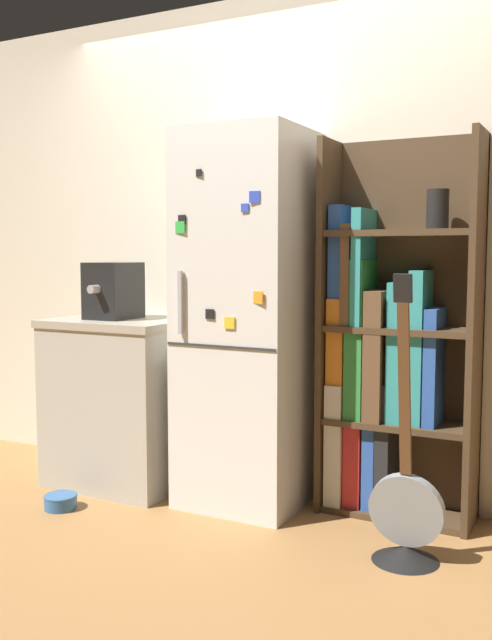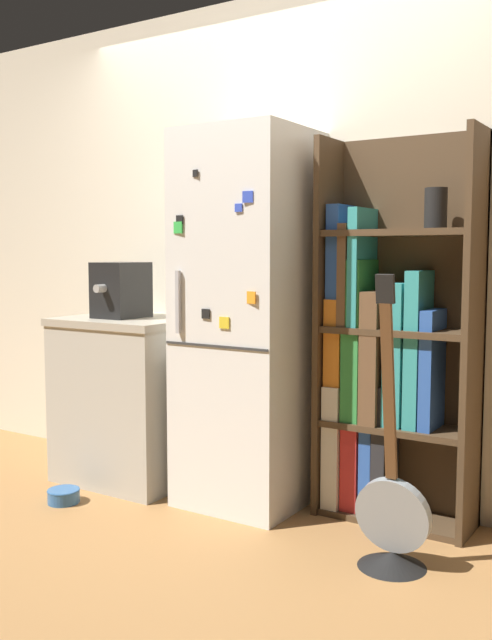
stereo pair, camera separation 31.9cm
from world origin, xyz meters
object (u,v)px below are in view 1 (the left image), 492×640
espresso_machine (113,291)px  pet_bowl (61,501)px  bookshelf (385,354)px  refrigerator (248,320)px  guitar (406,520)px

espresso_machine → pet_bowl: size_ratio=1.99×
pet_bowl → bookshelf: bearing=25.9°
refrigerator → espresso_machine: 0.80m
guitar → espresso_machine: bearing=170.5°
refrigerator → bookshelf: 0.69m
espresso_machine → pet_bowl: espresso_machine is taller
refrigerator → bookshelf: bearing=13.8°
refrigerator → guitar: refrigerator is taller
espresso_machine → pet_bowl: (0.01, -0.46, -1.02)m
bookshelf → guitar: size_ratio=1.52×
refrigerator → guitar: (0.90, -0.35, -0.75)m
pet_bowl → guitar: bearing=6.2°
refrigerator → espresso_machine: bearing=-174.9°
guitar → refrigerator: bearing=158.7°
guitar → pet_bowl: (-1.67, -0.18, -0.13)m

